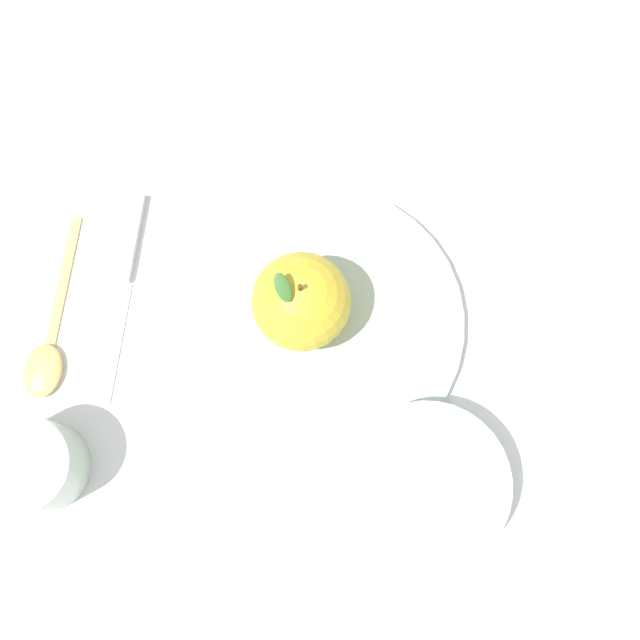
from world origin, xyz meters
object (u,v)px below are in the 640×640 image
object	(u,v)px
knife	(123,277)
spoon	(47,351)
side_bowl	(426,485)
dinner_plate	(320,323)
cup	(33,465)
apple	(301,303)

from	to	relation	value
knife	spoon	distance (m)	0.09
side_bowl	spoon	world-z (taller)	side_bowl
dinner_plate	knife	world-z (taller)	dinner_plate
dinner_plate	cup	size ratio (longest dim) A/B	3.32
dinner_plate	knife	size ratio (longest dim) A/B	1.31
cup	apple	bearing A→B (deg)	-152.11
cup	knife	size ratio (longest dim) A/B	0.40
side_bowl	spoon	xyz separation A→B (m)	(0.32, -0.13, -0.02)
dinner_plate	side_bowl	size ratio (longest dim) A/B	1.87
cup	spoon	world-z (taller)	cup
spoon	cup	bearing A→B (deg)	90.22
dinner_plate	side_bowl	bearing A→B (deg)	118.79
dinner_plate	spoon	size ratio (longest dim) A/B	1.50
side_bowl	cup	distance (m)	0.32
apple	knife	distance (m)	0.17
dinner_plate	cup	distance (m)	0.27
side_bowl	spoon	bearing A→B (deg)	-22.61
spoon	side_bowl	bearing A→B (deg)	157.39
dinner_plate	spoon	world-z (taller)	dinner_plate
spoon	dinner_plate	bearing A→B (deg)	-177.27
cup	knife	bearing A→B (deg)	-111.76
side_bowl	cup	world-z (taller)	cup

